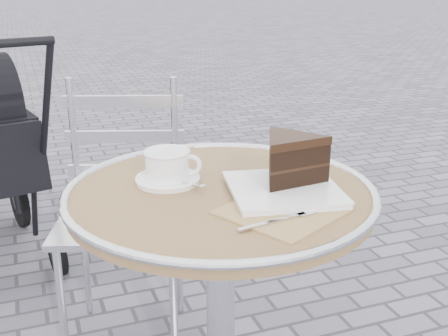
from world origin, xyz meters
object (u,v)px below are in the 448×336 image
object	(u,v)px
bistro_chair	(124,183)
cake_plate_set	(289,166)
cafe_table	(221,254)
cappuccino_set	(168,168)

from	to	relation	value
bistro_chair	cake_plate_set	bearing A→B (deg)	-49.94
cafe_table	cake_plate_set	bearing A→B (deg)	-21.13
cafe_table	cappuccino_set	bearing A→B (deg)	137.46
bistro_chair	cafe_table	bearing A→B (deg)	-60.48
cake_plate_set	bistro_chair	world-z (taller)	bistro_chair
cake_plate_set	bistro_chair	bearing A→B (deg)	122.07
bistro_chair	cappuccino_set	bearing A→B (deg)	-69.29
cafe_table	cake_plate_set	world-z (taller)	cake_plate_set
cafe_table	cappuccino_set	size ratio (longest dim) A/B	4.46
cappuccino_set	bistro_chair	xyz separation A→B (m)	(-0.02, 0.52, -0.22)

